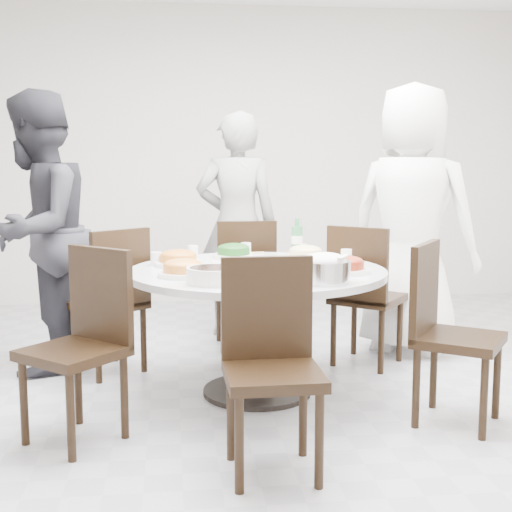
{
  "coord_description": "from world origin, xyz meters",
  "views": [
    {
      "loc": [
        -0.69,
        -3.85,
        1.4
      ],
      "look_at": [
        -0.21,
        0.25,
        0.82
      ],
      "focal_mm": 50.0,
      "sensor_mm": 36.0,
      "label": 1
    }
  ],
  "objects": [
    {
      "name": "floor",
      "position": [
        0.0,
        0.0,
        0.0
      ],
      "size": [
        6.0,
        6.0,
        0.01
      ],
      "primitive_type": "cube",
      "color": "#A5A5AA",
      "rests_on": "ground"
    },
    {
      "name": "wall_back",
      "position": [
        0.0,
        3.0,
        1.4
      ],
      "size": [
        6.0,
        0.01,
        2.8
      ],
      "primitive_type": "cube",
      "color": "silver",
      "rests_on": "ground"
    },
    {
      "name": "dining_table",
      "position": [
        -0.21,
        0.2,
        0.38
      ],
      "size": [
        1.5,
        1.5,
        0.75
      ],
      "primitive_type": "cylinder",
      "color": "silver",
      "rests_on": "floor"
    },
    {
      "name": "chair_ne",
      "position": [
        0.61,
        0.73,
        0.47
      ],
      "size": [
        0.59,
        0.59,
        0.95
      ],
      "primitive_type": "cube",
      "rotation": [
        0.0,
        0.0,
        2.47
      ],
      "color": "black",
      "rests_on": "floor"
    },
    {
      "name": "chair_n",
      "position": [
        -0.18,
        1.27,
        0.47
      ],
      "size": [
        0.43,
        0.43,
        0.95
      ],
      "primitive_type": "cube",
      "rotation": [
        0.0,
        0.0,
        3.16
      ],
      "color": "black",
      "rests_on": "floor"
    },
    {
      "name": "chair_nw",
      "position": [
        -1.13,
        0.75,
        0.47
      ],
      "size": [
        0.59,
        0.59,
        0.95
      ],
      "primitive_type": "cube",
      "rotation": [
        0.0,
        0.0,
        3.79
      ],
      "color": "black",
      "rests_on": "floor"
    },
    {
      "name": "chair_sw",
      "position": [
        -1.18,
        -0.4,
        0.47
      ],
      "size": [
        0.59,
        0.59,
        0.95
      ],
      "primitive_type": "cube",
      "rotation": [
        0.0,
        0.0,
        5.55
      ],
      "color": "black",
      "rests_on": "floor"
    },
    {
      "name": "chair_s",
      "position": [
        -0.26,
        -0.87,
        0.47
      ],
      "size": [
        0.43,
        0.43,
        0.95
      ],
      "primitive_type": "cube",
      "rotation": [
        0.0,
        0.0,
        6.3
      ],
      "color": "black",
      "rests_on": "floor"
    },
    {
      "name": "chair_se",
      "position": [
        0.78,
        -0.39,
        0.47
      ],
      "size": [
        0.59,
        0.59,
        0.95
      ],
      "primitive_type": "cube",
      "rotation": [
        0.0,
        0.0,
        7.23
      ],
      "color": "black",
      "rests_on": "floor"
    },
    {
      "name": "diner_right",
      "position": [
        1.0,
        1.0,
        0.95
      ],
      "size": [
        1.11,
        1.05,
        1.91
      ],
      "primitive_type": "imported",
      "rotation": [
        0.0,
        0.0,
        2.48
      ],
      "color": "white",
      "rests_on": "floor"
    },
    {
      "name": "diner_middle",
      "position": [
        -0.19,
        1.66,
        0.87
      ],
      "size": [
        0.67,
        0.47,
        1.74
      ],
      "primitive_type": "imported",
      "rotation": [
        0.0,
        0.0,
        3.05
      ],
      "color": "black",
      "rests_on": "floor"
    },
    {
      "name": "diner_left",
      "position": [
        -1.56,
        0.86,
        0.91
      ],
      "size": [
        0.9,
        1.04,
        1.82
      ],
      "primitive_type": "imported",
      "rotation": [
        0.0,
        0.0,
        4.45
      ],
      "color": "black",
      "rests_on": "floor"
    },
    {
      "name": "dish_greens",
      "position": [
        -0.3,
        0.67,
        0.78
      ],
      "size": [
        0.27,
        0.27,
        0.07
      ],
      "primitive_type": "cylinder",
      "color": "white",
      "rests_on": "dining_table"
    },
    {
      "name": "dish_pale",
      "position": [
        0.14,
        0.52,
        0.79
      ],
      "size": [
        0.27,
        0.27,
        0.07
      ],
      "primitive_type": "cylinder",
      "color": "white",
      "rests_on": "dining_table"
    },
    {
      "name": "dish_orange",
      "position": [
        -0.66,
        0.39,
        0.79
      ],
      "size": [
        0.28,
        0.28,
        0.08
      ],
      "primitive_type": "cylinder",
      "color": "white",
      "rests_on": "dining_table"
    },
    {
      "name": "dish_redbrown",
      "position": [
        0.26,
        0.01,
        0.79
      ],
      "size": [
        0.29,
        0.29,
        0.07
      ],
      "primitive_type": "cylinder",
      "color": "white",
      "rests_on": "dining_table"
    },
    {
      "name": "dish_tofu",
      "position": [
        -0.64,
        0.0,
        0.79
      ],
      "size": [
        0.28,
        0.28,
        0.07
      ],
      "primitive_type": "cylinder",
      "color": "white",
      "rests_on": "dining_table"
    },
    {
      "name": "rice_bowl",
      "position": [
        0.09,
        -0.28,
        0.81
      ],
      "size": [
        0.27,
        0.27,
        0.12
      ],
      "primitive_type": "cylinder",
      "color": "silver",
      "rests_on": "dining_table"
    },
    {
      "name": "soup_bowl",
      "position": [
        -0.49,
        -0.23,
        0.79
      ],
      "size": [
        0.27,
        0.27,
        0.08
      ],
      "primitive_type": "cylinder",
      "color": "white",
      "rests_on": "dining_table"
    },
    {
      "name": "beverage_bottle",
      "position": [
        0.12,
        0.71,
        0.88
      ],
      "size": [
        0.07,
        0.07,
        0.25
      ],
      "primitive_type": "cylinder",
      "color": "#2F7643",
      "rests_on": "dining_table"
    },
    {
      "name": "tea_cups",
      "position": [
        -0.19,
        0.86,
        0.79
      ],
      "size": [
        0.07,
        0.07,
        0.08
      ],
      "primitive_type": "cylinder",
      "color": "white",
      "rests_on": "dining_table"
    },
    {
      "name": "chopsticks",
      "position": [
        -0.21,
        0.86,
        0.76
      ],
      "size": [
        0.24,
        0.04,
        0.01
      ],
      "primitive_type": null,
      "color": "tan",
      "rests_on": "dining_table"
    }
  ]
}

